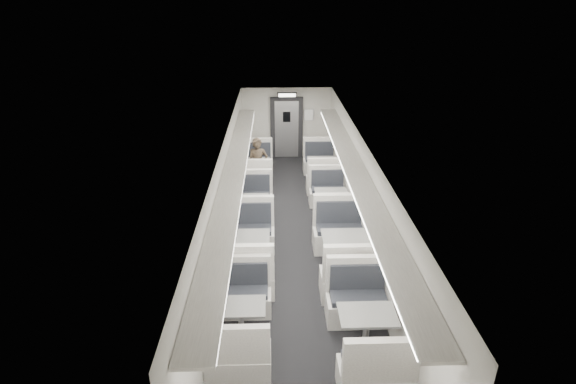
{
  "coord_description": "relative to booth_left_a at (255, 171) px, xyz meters",
  "views": [
    {
      "loc": [
        -0.41,
        -8.85,
        5.37
      ],
      "look_at": [
        -0.12,
        0.63,
        1.06
      ],
      "focal_mm": 28.0,
      "sensor_mm": 36.0,
      "label": 1
    }
  ],
  "objects": [
    {
      "name": "booth_left_b",
      "position": [
        0.0,
        -2.59,
        -0.01
      ],
      "size": [
        1.01,
        2.04,
        1.09
      ],
      "color": "silver",
      "rests_on": "room"
    },
    {
      "name": "room",
      "position": [
        1.0,
        -3.67,
        0.83
      ],
      "size": [
        3.24,
        12.24,
        2.64
      ],
      "color": "black",
      "rests_on": "ground"
    },
    {
      "name": "window_b",
      "position": [
        -0.49,
        -2.47,
        0.98
      ],
      "size": [
        0.02,
        1.18,
        0.84
      ],
      "primitive_type": "cube",
      "color": "black",
      "rests_on": "room"
    },
    {
      "name": "luggage_rack_right",
      "position": [
        2.24,
        -3.97,
        1.54
      ],
      "size": [
        0.46,
        10.4,
        0.09
      ],
      "color": "silver",
      "rests_on": "room"
    },
    {
      "name": "window_a",
      "position": [
        -0.49,
        -0.27,
        0.98
      ],
      "size": [
        0.02,
        1.18,
        0.84
      ],
      "primitive_type": "cube",
      "color": "black",
      "rests_on": "room"
    },
    {
      "name": "booth_right_a",
      "position": [
        2.0,
        0.06,
        -0.0
      ],
      "size": [
        1.02,
        2.06,
        1.1
      ],
      "color": "silver",
      "rests_on": "room"
    },
    {
      "name": "wall_notice",
      "position": [
        1.75,
        2.25,
        1.13
      ],
      "size": [
        0.32,
        0.02,
        0.4
      ],
      "primitive_type": "cube",
      "color": "white",
      "rests_on": "room"
    },
    {
      "name": "booth_right_d",
      "position": [
        2.0,
        -7.0,
        0.02
      ],
      "size": [
        1.08,
        2.19,
        1.17
      ],
      "color": "silver",
      "rests_on": "room"
    },
    {
      "name": "booth_left_d",
      "position": [
        0.0,
        -6.65,
        -0.02
      ],
      "size": [
        0.98,
        1.99,
        1.06
      ],
      "color": "silver",
      "rests_on": "room"
    },
    {
      "name": "booth_right_c",
      "position": [
        2.0,
        -4.67,
        0.04
      ],
      "size": [
        1.15,
        2.33,
        1.25
      ],
      "color": "silver",
      "rests_on": "room"
    },
    {
      "name": "luggage_rack_left",
      "position": [
        -0.24,
        -3.97,
        1.54
      ],
      "size": [
        0.46,
        10.4,
        0.09
      ],
      "color": "silver",
      "rests_on": "room"
    },
    {
      "name": "window_d",
      "position": [
        -0.49,
        -6.87,
        0.98
      ],
      "size": [
        0.02,
        1.18,
        0.84
      ],
      "primitive_type": "cube",
      "color": "black",
      "rests_on": "room"
    },
    {
      "name": "passenger",
      "position": [
        0.11,
        -0.57,
        0.42
      ],
      "size": [
        0.58,
        0.38,
        1.58
      ],
      "primitive_type": "imported",
      "rotation": [
        0.0,
        0.0,
        0.01
      ],
      "color": "black",
      "rests_on": "room"
    },
    {
      "name": "window_c",
      "position": [
        -0.49,
        -4.67,
        0.98
      ],
      "size": [
        0.02,
        1.18,
        0.84
      ],
      "primitive_type": "cube",
      "color": "black",
      "rests_on": "room"
    },
    {
      "name": "booth_right_b",
      "position": [
        2.0,
        -2.24,
        -0.02
      ],
      "size": [
        0.98,
        1.99,
        1.07
      ],
      "color": "silver",
      "rests_on": "room"
    },
    {
      "name": "exit_sign",
      "position": [
        1.0,
        1.78,
        1.91
      ],
      "size": [
        0.62,
        0.12,
        0.16
      ],
      "color": "black",
      "rests_on": "room"
    },
    {
      "name": "vestibule_door",
      "position": [
        1.0,
        2.27,
        0.67
      ],
      "size": [
        1.1,
        0.13,
        2.1
      ],
      "color": "black",
      "rests_on": "room"
    },
    {
      "name": "booth_left_a",
      "position": [
        0.0,
        0.0,
        0.0
      ],
      "size": [
        1.03,
        2.08,
        1.11
      ],
      "color": "silver",
      "rests_on": "room"
    },
    {
      "name": "booth_left_c",
      "position": [
        0.0,
        -4.57,
        0.03
      ],
      "size": [
        1.11,
        2.24,
        1.2
      ],
      "color": "silver",
      "rests_on": "room"
    }
  ]
}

